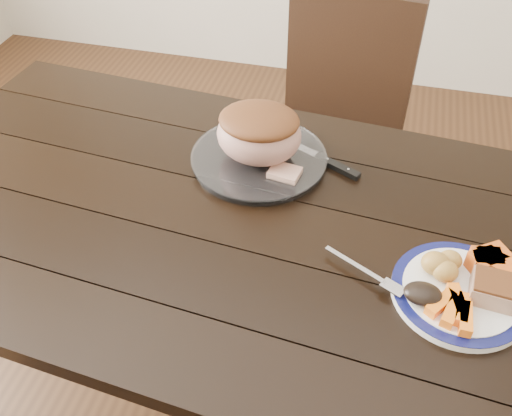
% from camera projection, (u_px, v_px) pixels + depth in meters
% --- Properties ---
extents(ground, '(4.00, 4.00, 0.00)m').
position_uv_depth(ground, '(232.00, 390.00, 1.76)').
color(ground, '#472B16').
rests_on(ground, ground).
extents(dining_table, '(1.67, 1.04, 0.75)m').
position_uv_depth(dining_table, '(225.00, 242.00, 1.31)').
color(dining_table, black).
rests_on(dining_table, ground).
extents(chair_far, '(0.47, 0.48, 0.93)m').
position_uv_depth(chair_far, '(335.00, 124.00, 1.90)').
color(chair_far, black).
rests_on(chair_far, ground).
extents(dinner_plate, '(0.25, 0.25, 0.02)m').
position_uv_depth(dinner_plate, '(459.00, 294.00, 1.07)').
color(dinner_plate, white).
rests_on(dinner_plate, dining_table).
extents(plate_rim, '(0.25, 0.25, 0.02)m').
position_uv_depth(plate_rim, '(460.00, 291.00, 1.07)').
color(plate_rim, '#0E1148').
rests_on(plate_rim, dinner_plate).
extents(serving_platter, '(0.32, 0.32, 0.02)m').
position_uv_depth(serving_platter, '(259.00, 160.00, 1.37)').
color(serving_platter, white).
rests_on(serving_platter, dining_table).
extents(pork_slice, '(0.09, 0.08, 0.04)m').
position_uv_depth(pork_slice, '(495.00, 291.00, 1.04)').
color(pork_slice, tan).
rests_on(pork_slice, dinner_plate).
extents(roasted_potatoes, '(0.08, 0.08, 0.05)m').
position_uv_depth(roasted_potatoes, '(442.00, 265.00, 1.08)').
color(roasted_potatoes, gold).
rests_on(roasted_potatoes, dinner_plate).
extents(carrot_batons, '(0.08, 0.11, 0.02)m').
position_uv_depth(carrot_batons, '(455.00, 309.00, 1.02)').
color(carrot_batons, orange).
rests_on(carrot_batons, dinner_plate).
extents(pumpkin_wedges, '(0.10, 0.09, 0.04)m').
position_uv_depth(pumpkin_wedges, '(491.00, 263.00, 1.09)').
color(pumpkin_wedges, orange).
rests_on(pumpkin_wedges, dinner_plate).
extents(dark_mushroom, '(0.07, 0.05, 0.03)m').
position_uv_depth(dark_mushroom, '(423.00, 294.00, 1.04)').
color(dark_mushroom, black).
rests_on(dark_mushroom, dinner_plate).
extents(fork, '(0.17, 0.10, 0.00)m').
position_uv_depth(fork, '(369.00, 274.00, 1.09)').
color(fork, silver).
rests_on(fork, dinner_plate).
extents(roast_joint, '(0.20, 0.17, 0.13)m').
position_uv_depth(roast_joint, '(259.00, 135.00, 1.32)').
color(roast_joint, tan).
rests_on(roast_joint, serving_platter).
extents(cut_slice, '(0.08, 0.07, 0.02)m').
position_uv_depth(cut_slice, '(285.00, 173.00, 1.31)').
color(cut_slice, tan).
rests_on(cut_slice, serving_platter).
extents(carving_knife, '(0.30, 0.16, 0.01)m').
position_uv_depth(carving_knife, '(324.00, 161.00, 1.38)').
color(carving_knife, silver).
rests_on(carving_knife, dining_table).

